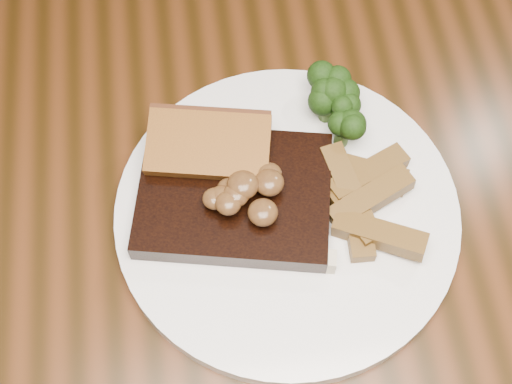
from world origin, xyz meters
TOP-DOWN VIEW (x-y plane):
  - dining_table at (0.00, 0.00)m, footprint 1.60×0.90m
  - plate at (0.02, -0.01)m, footprint 0.34×0.34m
  - steak at (-0.03, 0.01)m, footprint 0.19×0.16m
  - steak_bone at (-0.03, -0.05)m, footprint 0.16×0.05m
  - mushroom_pile at (-0.03, -0.00)m, footprint 0.08×0.08m
  - garlic_bread at (-0.05, 0.05)m, footprint 0.12×0.08m
  - potato_wedges at (0.08, -0.00)m, footprint 0.10×0.10m
  - broccoli_cluster at (0.07, 0.08)m, footprint 0.08×0.08m

SIDE VIEW (x-z plane):
  - dining_table at x=0.00m, z-range 0.28..1.03m
  - plate at x=0.02m, z-range 0.75..0.76m
  - steak_bone at x=-0.03m, z-range 0.76..0.78m
  - garlic_bread at x=-0.05m, z-range 0.76..0.79m
  - potato_wedges at x=0.08m, z-range 0.76..0.79m
  - steak at x=-0.03m, z-range 0.76..0.79m
  - broccoli_cluster at x=0.07m, z-range 0.76..0.80m
  - mushroom_pile at x=-0.03m, z-range 0.79..0.81m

